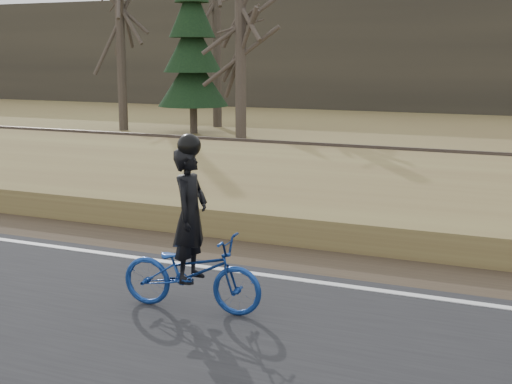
% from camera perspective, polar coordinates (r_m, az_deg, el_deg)
% --- Properties ---
extents(ground, '(120.00, 120.00, 0.00)m').
position_cam_1_polar(ground, '(9.79, -6.68, -6.38)').
color(ground, olive).
rests_on(ground, ground).
extents(road, '(120.00, 6.00, 0.06)m').
position_cam_1_polar(road, '(7.86, -16.15, -10.96)').
color(road, black).
rests_on(road, ground).
extents(edge_line, '(120.00, 0.12, 0.01)m').
position_cam_1_polar(edge_line, '(9.94, -6.10, -5.72)').
color(edge_line, silver).
rests_on(edge_line, road).
extents(shoulder, '(120.00, 1.60, 0.04)m').
position_cam_1_polar(shoulder, '(10.79, -3.44, -4.57)').
color(shoulder, '#473A2B').
rests_on(shoulder, ground).
extents(embankment, '(120.00, 5.00, 0.44)m').
position_cam_1_polar(embankment, '(13.40, 2.46, -0.60)').
color(embankment, olive).
rests_on(embankment, ground).
extents(ballast, '(120.00, 3.00, 0.45)m').
position_cam_1_polar(ballast, '(16.94, 7.19, 1.79)').
color(ballast, slate).
rests_on(ballast, ground).
extents(railroad, '(120.00, 2.40, 0.29)m').
position_cam_1_polar(railroad, '(16.89, 7.21, 2.80)').
color(railroad, black).
rests_on(railroad, ballast).
extents(treeline_backdrop, '(120.00, 4.00, 6.00)m').
position_cam_1_polar(treeline_backdrop, '(38.32, 17.07, 10.66)').
color(treeline_backdrop, '#383328').
rests_on(treeline_backdrop, ground).
extents(cyclist, '(1.71, 0.73, 2.00)m').
position_cam_1_polar(cyclist, '(8.03, -5.21, -5.12)').
color(cyclist, navy).
rests_on(cyclist, road).
extents(bare_tree_far_left, '(0.36, 0.36, 7.99)m').
position_cam_1_polar(bare_tree_far_left, '(28.06, -10.82, 13.02)').
color(bare_tree_far_left, '#473D34').
rests_on(bare_tree_far_left, ground).
extents(bare_tree_left, '(0.36, 0.36, 7.61)m').
position_cam_1_polar(bare_tree_left, '(28.95, -3.18, 12.76)').
color(bare_tree_left, '#473D34').
rests_on(bare_tree_left, ground).
extents(bare_tree_near_left, '(0.36, 0.36, 5.98)m').
position_cam_1_polar(bare_tree_near_left, '(23.47, -1.24, 11.19)').
color(bare_tree_near_left, '#473D34').
rests_on(bare_tree_near_left, ground).
extents(conifer, '(2.60, 2.60, 6.70)m').
position_cam_1_polar(conifer, '(26.57, -5.11, 11.52)').
color(conifer, '#473D34').
rests_on(conifer, ground).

